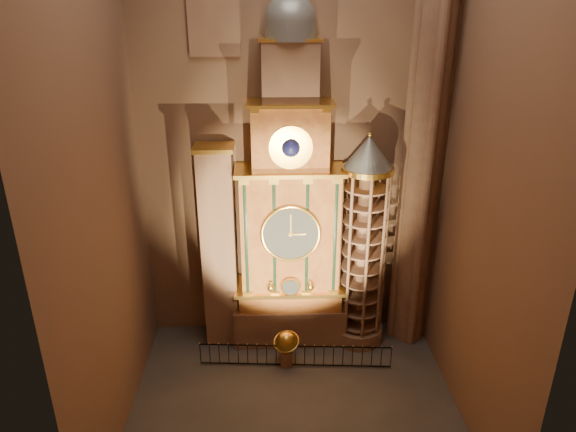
{
  "coord_description": "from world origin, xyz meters",
  "views": [
    {
      "loc": [
        -0.91,
        -17.32,
        15.98
      ],
      "look_at": [
        -0.16,
        3.0,
        7.59
      ],
      "focal_mm": 32.0,
      "sensor_mm": 36.0,
      "label": 1
    }
  ],
  "objects_px": {
    "celestial_globe": "(286,345)",
    "stair_turret": "(363,246)",
    "iron_railing": "(295,356)",
    "portrait_tower": "(219,248)",
    "astronomical_clock": "(290,218)"
  },
  "relations": [
    {
      "from": "celestial_globe",
      "to": "iron_railing",
      "type": "distance_m",
      "value": 0.65
    },
    {
      "from": "celestial_globe",
      "to": "astronomical_clock",
      "type": "bearing_deg",
      "value": 83.49
    },
    {
      "from": "astronomical_clock",
      "to": "portrait_tower",
      "type": "xyz_separation_m",
      "value": [
        -3.4,
        0.02,
        -1.53
      ]
    },
    {
      "from": "portrait_tower",
      "to": "celestial_globe",
      "type": "distance_m",
      "value": 5.61
    },
    {
      "from": "stair_turret",
      "to": "celestial_globe",
      "type": "relative_size",
      "value": 6.04
    },
    {
      "from": "astronomical_clock",
      "to": "celestial_globe",
      "type": "xyz_separation_m",
      "value": [
        -0.25,
        -2.22,
        -5.61
      ]
    },
    {
      "from": "portrait_tower",
      "to": "astronomical_clock",
      "type": "bearing_deg",
      "value": -0.29
    },
    {
      "from": "astronomical_clock",
      "to": "celestial_globe",
      "type": "distance_m",
      "value": 6.03
    },
    {
      "from": "stair_turret",
      "to": "iron_railing",
      "type": "relative_size",
      "value": 1.2
    },
    {
      "from": "stair_turret",
      "to": "iron_railing",
      "type": "height_order",
      "value": "stair_turret"
    },
    {
      "from": "astronomical_clock",
      "to": "stair_turret",
      "type": "relative_size",
      "value": 1.55
    },
    {
      "from": "portrait_tower",
      "to": "celestial_globe",
      "type": "height_order",
      "value": "portrait_tower"
    },
    {
      "from": "portrait_tower",
      "to": "iron_railing",
      "type": "xyz_separation_m",
      "value": [
        3.56,
        -2.44,
        -4.53
      ]
    },
    {
      "from": "celestial_globe",
      "to": "stair_turret",
      "type": "bearing_deg",
      "value": 27.49
    },
    {
      "from": "celestial_globe",
      "to": "iron_railing",
      "type": "xyz_separation_m",
      "value": [
        0.42,
        -0.21,
        -0.45
      ]
    }
  ]
}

